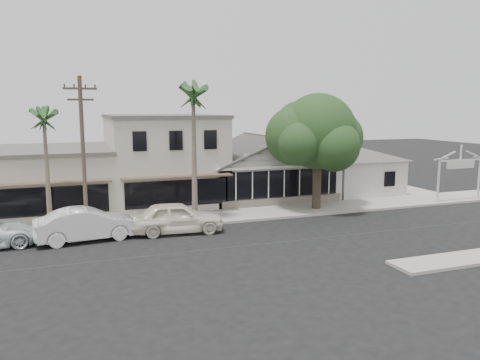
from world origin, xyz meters
name	(u,v)px	position (x,y,z in m)	size (l,w,h in m)	color
ground	(266,244)	(0.00, 0.00, 0.00)	(140.00, 140.00, 0.00)	black
sidewalk_north	(103,226)	(-8.00, 6.75, 0.07)	(90.00, 3.50, 0.15)	#9E9991
corner_shop	(263,166)	(5.00, 12.47, 2.62)	(10.40, 8.60, 5.10)	beige
side_cottage	(355,176)	(13.20, 11.50, 1.50)	(6.00, 6.00, 3.00)	beige
arch_sign	(460,162)	(18.40, 5.30, 3.16)	(4.12, 0.12, 3.95)	white
row_building_near	(163,160)	(-3.00, 13.50, 3.25)	(8.00, 10.00, 6.50)	beige
row_building_midnear	(38,181)	(-12.00, 13.50, 2.10)	(10.00, 10.00, 4.20)	#B1AC9F
utility_pole	(83,152)	(-9.00, 5.20, 4.79)	(1.80, 0.24, 9.00)	brown
car_0	(177,217)	(-4.02, 3.88, 0.92)	(2.17, 5.38, 1.83)	white
car_1	(87,224)	(-9.02, 3.97, 0.91)	(1.92, 5.52, 1.82)	white
shade_tree	(315,134)	(6.61, 6.79, 5.45)	(7.47, 6.75, 8.29)	#45382A
palm_east	(193,97)	(-2.45, 5.78, 7.94)	(2.86, 2.86, 9.22)	#726651
palm_mid	(44,120)	(-11.00, 6.52, 6.57)	(2.31, 2.31, 7.64)	#726651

